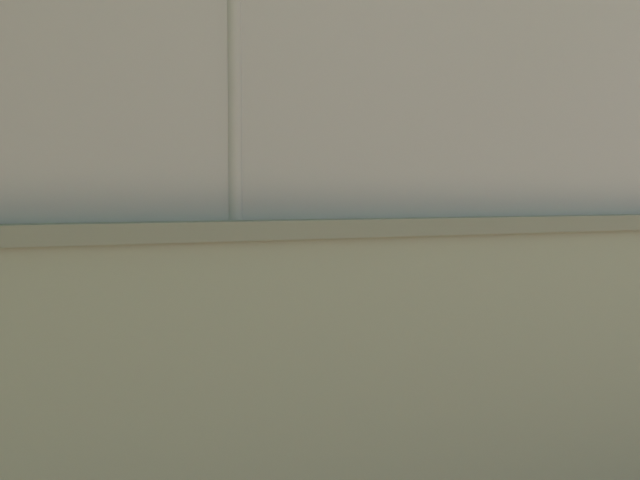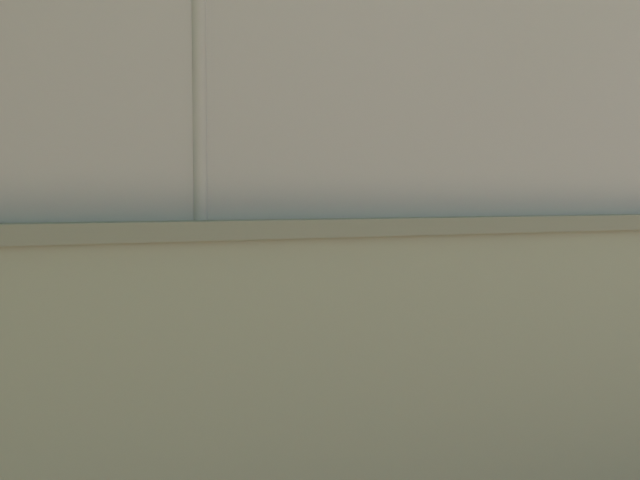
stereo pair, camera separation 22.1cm
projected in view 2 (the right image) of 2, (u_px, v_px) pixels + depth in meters
ground_plane at (189, 274)px, 17.14m from camera, size 260.00×260.00×0.00m
perimeter_wall at (499, 374)px, 3.98m from camera, size 23.19×0.70×1.70m
fence_panel_on_wall at (504, 8)px, 3.86m from camera, size 22.79×0.35×2.15m
player_at_service_line at (39, 237)px, 14.70m from camera, size 0.78×1.23×1.68m
player_near_wall_returning at (463, 235)px, 15.84m from camera, size 1.05×0.77×1.64m
sports_ball at (11, 218)px, 13.13m from camera, size 0.21×0.21×0.21m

